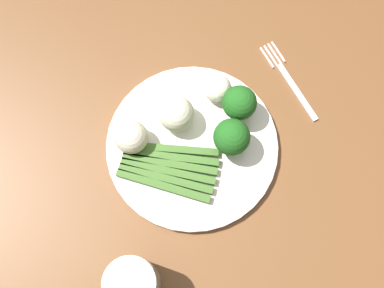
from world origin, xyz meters
name	(u,v)px	position (x,y,z in m)	size (l,w,h in m)	color
ground_plane	(207,195)	(0.00, 0.00, -0.01)	(6.00, 6.00, 0.02)	tan
dining_table	(218,135)	(0.00, 0.00, 0.63)	(1.13, 1.02, 0.73)	brown
plate	(192,146)	(-0.07, -0.01, 0.74)	(0.29, 0.29, 0.01)	silver
asparagus_bundle	(168,168)	(-0.13, -0.01, 0.75)	(0.15, 0.17, 0.01)	#3D6626
broccoli_left	(232,137)	(-0.03, -0.05, 0.79)	(0.06, 0.06, 0.07)	#4C7F2B
broccoli_outer_edge	(239,103)	(0.02, -0.02, 0.78)	(0.06, 0.06, 0.07)	#4C7F2B
cauliflower_edge	(217,88)	(0.02, 0.03, 0.77)	(0.05, 0.05, 0.05)	white
cauliflower_back_right	(176,114)	(-0.06, 0.04, 0.77)	(0.06, 0.06, 0.06)	beige
cauliflower_back	(131,137)	(-0.14, 0.06, 0.77)	(0.06, 0.06, 0.06)	beige
fork	(289,80)	(0.14, -0.03, 0.73)	(0.06, 0.16, 0.00)	silver
water_glass	(133,283)	(-0.29, -0.11, 0.78)	(0.07, 0.07, 0.10)	silver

